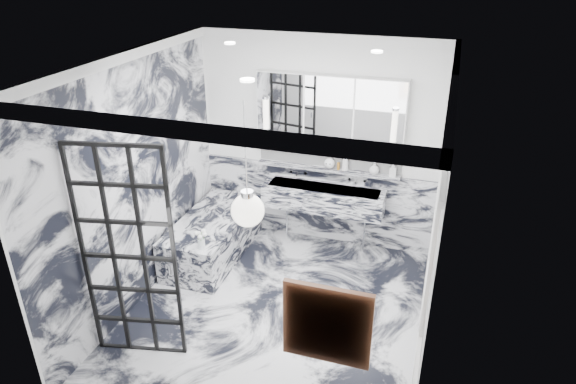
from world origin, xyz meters
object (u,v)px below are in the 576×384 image
(crittall_door, at_px, (129,257))
(mirror_cabinet, at_px, (330,114))
(bathtub, at_px, (213,236))
(trough_sink, at_px, (324,198))

(crittall_door, height_order, mirror_cabinet, mirror_cabinet)
(bathtub, bearing_deg, crittall_door, -87.97)
(crittall_door, xyz_separation_m, bathtub, (-0.07, 1.86, -0.84))
(trough_sink, bearing_deg, mirror_cabinet, 90.00)
(crittall_door, distance_m, mirror_cabinet, 3.05)
(trough_sink, distance_m, bathtub, 1.55)
(trough_sink, bearing_deg, crittall_door, -116.59)
(crittall_door, bearing_deg, bathtub, 80.27)
(trough_sink, height_order, mirror_cabinet, mirror_cabinet)
(bathtub, bearing_deg, trough_sink, 26.48)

